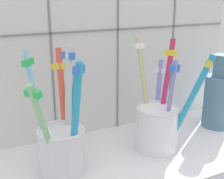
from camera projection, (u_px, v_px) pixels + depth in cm
name	position (u px, v px, depth cm)	size (l,w,h in cm)	color
counter_slab	(113.00, 164.00, 50.56)	(64.00, 22.00, 2.00)	silver
tile_wall_back	(83.00, 26.00, 54.15)	(64.00, 2.20, 45.00)	silver
toothbrush_cup_left	(62.00, 140.00, 45.59)	(9.79, 10.86, 19.11)	silver
toothbrush_cup_right	(157.00, 122.00, 52.79)	(10.35, 12.54, 18.80)	white
ceramic_vase	(219.00, 97.00, 60.74)	(5.84, 5.84, 14.88)	slate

